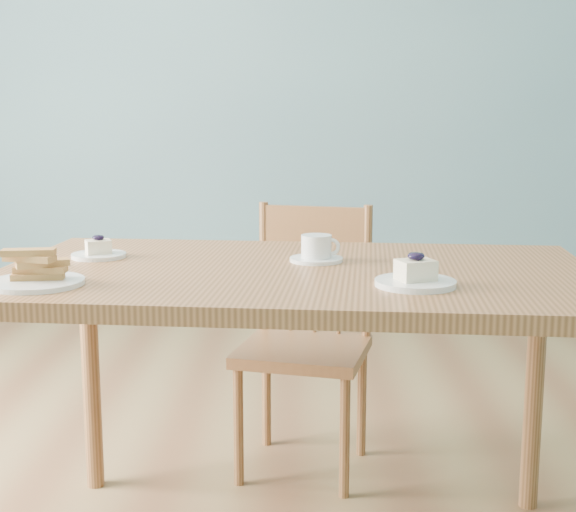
# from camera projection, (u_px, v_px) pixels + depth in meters

# --- Properties ---
(room) EXTENTS (5.01, 5.01, 2.71)m
(room) POSITION_uv_depth(u_px,v_px,m) (202.00, 42.00, 2.00)
(room) COLOR olive
(room) RESTS_ON ground
(dining_table) EXTENTS (1.55, 0.97, 0.79)m
(dining_table) POSITION_uv_depth(u_px,v_px,m) (296.00, 299.00, 2.02)
(dining_table) COLOR #986239
(dining_table) RESTS_ON ground
(dining_chair) EXTENTS (0.48, 0.46, 0.87)m
(dining_chair) POSITION_uv_depth(u_px,v_px,m) (306.00, 337.00, 2.64)
(dining_chair) COLOR #986239
(dining_chair) RESTS_ON ground
(cheesecake_plate_near) EXTENTS (0.18, 0.18, 0.08)m
(cheesecake_plate_near) POSITION_uv_depth(u_px,v_px,m) (415.00, 277.00, 1.80)
(cheesecake_plate_near) COLOR white
(cheesecake_plate_near) RESTS_ON dining_table
(cheesecake_plate_far) EXTENTS (0.15, 0.15, 0.06)m
(cheesecake_plate_far) POSITION_uv_depth(u_px,v_px,m) (99.00, 252.00, 2.16)
(cheesecake_plate_far) COLOR white
(cheesecake_plate_far) RESTS_ON dining_table
(coffee_cup) EXTENTS (0.14, 0.14, 0.07)m
(coffee_cup) POSITION_uv_depth(u_px,v_px,m) (317.00, 250.00, 2.10)
(coffee_cup) COLOR white
(coffee_cup) RESTS_ON dining_table
(biscotti_plate) EXTENTS (0.21, 0.21, 0.08)m
(biscotti_plate) POSITION_uv_depth(u_px,v_px,m) (36.00, 274.00, 1.81)
(biscotti_plate) COLOR white
(biscotti_plate) RESTS_ON dining_table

